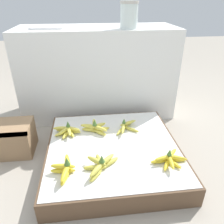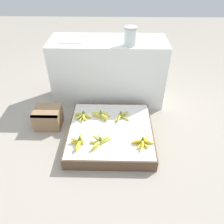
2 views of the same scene
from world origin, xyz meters
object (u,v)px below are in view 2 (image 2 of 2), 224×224
at_px(wooden_crate, 48,117).
at_px(banana_bunch_front_left, 79,141).
at_px(banana_bunch_middle_left, 83,116).
at_px(banana_bunch_front_midleft, 100,141).
at_px(banana_bunch_middle_midleft, 101,115).
at_px(foam_tray_white, 72,41).
at_px(banana_bunch_front_right, 143,142).
at_px(glass_jar, 130,36).
at_px(banana_bunch_middle_midright, 122,116).

xyz_separation_m(wooden_crate, banana_bunch_front_left, (0.43, -0.44, 0.06)).
bearing_deg(banana_bunch_middle_left, banana_bunch_front_midleft, -61.19).
bearing_deg(banana_bunch_front_midleft, banana_bunch_middle_left, 118.81).
height_order(banana_bunch_middle_midleft, foam_tray_white, foam_tray_white).
height_order(wooden_crate, banana_bunch_front_right, same).
bearing_deg(glass_jar, banana_bunch_front_midleft, -109.75).
distance_m(wooden_crate, banana_bunch_middle_midleft, 0.63).
xyz_separation_m(banana_bunch_front_right, banana_bunch_middle_left, (-0.66, 0.40, 0.00)).
bearing_deg(wooden_crate, banana_bunch_front_midleft, -33.87).
distance_m(banana_bunch_front_left, banana_bunch_front_right, 0.64).
relative_size(banana_bunch_middle_left, glass_jar, 1.02).
bearing_deg(glass_jar, banana_bunch_front_right, -81.64).
distance_m(wooden_crate, banana_bunch_middle_midright, 0.87).
relative_size(banana_bunch_front_midleft, glass_jar, 1.19).
height_order(banana_bunch_front_left, banana_bunch_middle_left, banana_bunch_front_left).
height_order(wooden_crate, banana_bunch_front_left, banana_bunch_front_left).
xyz_separation_m(wooden_crate, banana_bunch_front_midleft, (0.64, -0.43, 0.05)).
bearing_deg(wooden_crate, banana_bunch_middle_left, -2.98).
height_order(banana_bunch_front_midleft, banana_bunch_middle_midright, banana_bunch_front_midleft).
xyz_separation_m(banana_bunch_middle_midright, glass_jar, (0.08, 0.45, 0.76)).
bearing_deg(banana_bunch_middle_left, wooden_crate, 177.02).
relative_size(banana_bunch_front_right, banana_bunch_middle_left, 1.14).
distance_m(banana_bunch_front_midleft, glass_jar, 1.19).
relative_size(banana_bunch_front_right, foam_tray_white, 0.92).
xyz_separation_m(wooden_crate, glass_jar, (0.95, 0.44, 0.81)).
height_order(banana_bunch_front_midleft, foam_tray_white, foam_tray_white).
relative_size(wooden_crate, banana_bunch_front_left, 1.26).
height_order(banana_bunch_middle_midleft, banana_bunch_middle_midright, banana_bunch_middle_midleft).
xyz_separation_m(banana_bunch_front_midleft, banana_bunch_middle_left, (-0.22, 0.41, -0.00)).
xyz_separation_m(banana_bunch_front_right, banana_bunch_middle_midright, (-0.21, 0.41, -0.00)).
xyz_separation_m(banana_bunch_front_right, foam_tray_white, (-0.80, 0.97, 0.67)).
bearing_deg(foam_tray_white, banana_bunch_front_left, -81.19).
bearing_deg(glass_jar, banana_bunch_front_left, -120.51).
xyz_separation_m(banana_bunch_front_right, glass_jar, (-0.13, 0.86, 0.76)).
bearing_deg(banana_bunch_middle_midleft, foam_tray_white, 122.45).
height_order(banana_bunch_front_right, glass_jar, glass_jar).
bearing_deg(banana_bunch_middle_midleft, wooden_crate, 179.46).
bearing_deg(banana_bunch_middle_left, foam_tray_white, 103.39).
bearing_deg(banana_bunch_front_left, banana_bunch_front_right, 1.38).
bearing_deg(glass_jar, foam_tray_white, 170.62).
bearing_deg(banana_bunch_front_left, foam_tray_white, 98.81).
bearing_deg(banana_bunch_middle_midright, banana_bunch_middle_midleft, 179.38).
relative_size(banana_bunch_middle_left, banana_bunch_middle_midright, 0.90).
bearing_deg(wooden_crate, banana_bunch_front_right, -21.48).
bearing_deg(banana_bunch_middle_midright, glass_jar, 79.90).
xyz_separation_m(banana_bunch_front_midleft, banana_bunch_middle_midright, (0.23, 0.42, -0.01)).
bearing_deg(banana_bunch_middle_midright, banana_bunch_front_midleft, -118.92).
bearing_deg(banana_bunch_front_right, banana_bunch_middle_midleft, 136.77).
height_order(banana_bunch_front_left, foam_tray_white, foam_tray_white).
distance_m(glass_jar, foam_tray_white, 0.69).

